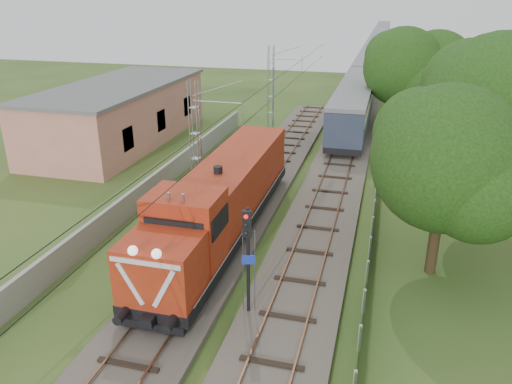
# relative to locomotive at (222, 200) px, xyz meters

# --- Properties ---
(ground) EXTENTS (140.00, 140.00, 0.00)m
(ground) POSITION_rel_locomotive_xyz_m (0.00, -8.02, -2.37)
(ground) COLOR #284A1B
(ground) RESTS_ON ground
(track_main) EXTENTS (4.20, 70.00, 0.45)m
(track_main) POSITION_rel_locomotive_xyz_m (0.00, -1.02, -2.18)
(track_main) COLOR #6B6054
(track_main) RESTS_ON ground
(track_side) EXTENTS (4.20, 80.00, 0.45)m
(track_side) POSITION_rel_locomotive_xyz_m (5.00, 11.98, -2.18)
(track_side) COLOR #6B6054
(track_side) RESTS_ON ground
(catenary) EXTENTS (3.31, 70.00, 8.00)m
(catenary) POSITION_rel_locomotive_xyz_m (-2.95, 3.98, 1.68)
(catenary) COLOR gray
(catenary) RESTS_ON ground
(boundary_wall) EXTENTS (0.25, 40.00, 1.50)m
(boundary_wall) POSITION_rel_locomotive_xyz_m (-6.50, 3.98, -1.62)
(boundary_wall) COLOR #9E9E99
(boundary_wall) RESTS_ON ground
(station_building) EXTENTS (8.40, 20.40, 5.22)m
(station_building) POSITION_rel_locomotive_xyz_m (-15.00, 15.98, 0.27)
(station_building) COLOR tan
(station_building) RESTS_ON ground
(fence) EXTENTS (0.12, 32.00, 1.20)m
(fence) POSITION_rel_locomotive_xyz_m (8.00, -5.02, -1.77)
(fence) COLOR black
(fence) RESTS_ON ground
(locomotive) EXTENTS (3.21, 18.31, 4.65)m
(locomotive) POSITION_rel_locomotive_xyz_m (0.00, 0.00, 0.00)
(locomotive) COLOR black
(locomotive) RESTS_ON ground
(coach_rake) EXTENTS (3.20, 119.60, 3.70)m
(coach_rake) POSITION_rel_locomotive_xyz_m (5.00, 74.69, 0.27)
(coach_rake) COLOR black
(coach_rake) RESTS_ON ground
(signal_post) EXTENTS (0.55, 0.44, 5.06)m
(signal_post) POSITION_rel_locomotive_xyz_m (3.30, -6.58, 1.11)
(signal_post) COLOR black
(signal_post) RESTS_ON ground
(tree_a) EXTENTS (7.14, 6.80, 9.25)m
(tree_a) POSITION_rel_locomotive_xyz_m (11.06, -0.71, 3.41)
(tree_a) COLOR #3C2C18
(tree_a) RESTS_ON ground
(tree_b) EXTENTS (8.56, 8.15, 11.09)m
(tree_b) POSITION_rel_locomotive_xyz_m (13.96, 4.71, 4.56)
(tree_b) COLOR #3C2C18
(tree_b) RESTS_ON ground
(tree_c) EXTENTS (7.64, 7.28, 9.90)m
(tree_c) POSITION_rel_locomotive_xyz_m (9.29, 25.43, 3.81)
(tree_c) COLOR #3C2C18
(tree_c) RESTS_ON ground
(tree_d) EXTENTS (7.36, 7.01, 9.55)m
(tree_d) POSITION_rel_locomotive_xyz_m (12.28, 27.31, 3.59)
(tree_d) COLOR #3C2C18
(tree_d) RESTS_ON ground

